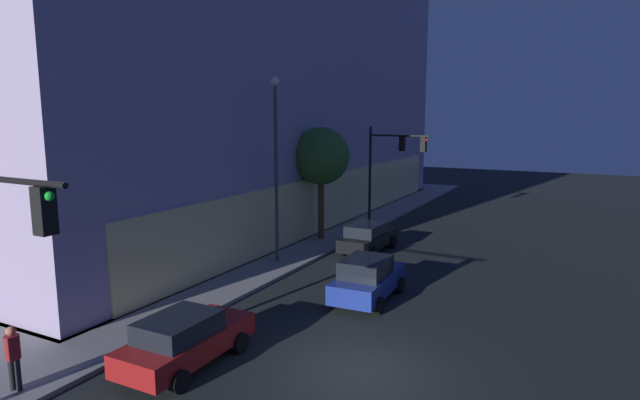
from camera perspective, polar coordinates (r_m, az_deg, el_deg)
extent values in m
plane|color=black|center=(15.22, 4.33, -18.32)|extent=(120.00, 120.00, 0.00)
cube|color=#4C4C51|center=(41.14, -15.92, -0.96)|extent=(39.44, 27.97, 0.15)
cube|color=#F6E294|center=(33.09, 1.33, 0.07)|extent=(35.14, 0.60, 3.34)
cube|color=#A091B6|center=(40.60, -16.47, 11.53)|extent=(39.04, 27.57, 17.69)
cube|color=black|center=(10.76, -27.93, -1.03)|extent=(0.33, 0.33, 0.90)
sphere|color=green|center=(10.57, -27.51, 0.37)|extent=(0.18, 0.18, 0.18)
cylinder|color=black|center=(34.17, 5.49, 2.79)|extent=(0.18, 0.18, 6.26)
cylinder|color=black|center=(33.14, 8.68, 6.97)|extent=(0.43, 4.01, 0.12)
cube|color=black|center=(33.08, 8.98, 6.09)|extent=(0.34, 0.34, 0.90)
sphere|color=red|center=(33.01, 9.27, 6.08)|extent=(0.18, 0.18, 0.18)
cube|color=black|center=(32.56, 11.27, 5.98)|extent=(0.34, 0.34, 0.90)
sphere|color=red|center=(32.49, 11.58, 6.46)|extent=(0.18, 0.18, 0.18)
cylinder|color=#474747|center=(24.48, -4.82, 2.73)|extent=(0.16, 0.16, 8.31)
sphere|color=#F9EFC6|center=(24.39, -4.95, 12.84)|extent=(0.44, 0.44, 0.44)
cylinder|color=#4F3B1E|center=(29.54, 0.11, -0.95)|extent=(0.34, 0.34, 3.41)
sphere|color=#316127|center=(29.17, 0.11, 4.84)|extent=(3.21, 3.21, 3.21)
cylinder|color=black|center=(15.92, -30.67, -16.07)|extent=(0.14, 0.14, 0.85)
cylinder|color=black|center=(15.81, -30.14, -16.20)|extent=(0.14, 0.14, 0.85)
cylinder|color=maroon|center=(15.58, -30.63, -13.70)|extent=(0.36, 0.36, 0.61)
sphere|color=#C1674D|center=(15.43, -30.76, -12.23)|extent=(0.24, 0.24, 0.24)
cube|color=maroon|center=(15.82, -14.34, -14.92)|extent=(4.23, 1.77, 0.66)
cube|color=black|center=(15.37, -15.24, -13.21)|extent=(2.18, 1.58, 0.57)
cube|color=#F9F4CC|center=(17.58, -11.10, -12.30)|extent=(0.12, 0.20, 0.12)
cube|color=#F9F4CC|center=(16.99, -8.25, -13.01)|extent=(0.12, 0.20, 0.12)
cylinder|color=black|center=(17.38, -13.58, -13.82)|extent=(0.62, 0.24, 0.62)
cylinder|color=black|center=(16.37, -8.77, -15.15)|extent=(0.62, 0.24, 0.62)
cylinder|color=black|center=(15.69, -20.11, -16.74)|extent=(0.62, 0.24, 0.62)
cylinder|color=black|center=(14.56, -15.16, -18.61)|extent=(0.62, 0.24, 0.62)
cube|color=navy|center=(20.46, 5.32, -8.96)|extent=(4.24, 1.90, 0.73)
cube|color=black|center=(19.97, 5.03, -7.31)|extent=(2.13, 1.64, 0.67)
cube|color=#F9F4CC|center=(22.46, 5.85, -7.32)|extent=(0.13, 0.20, 0.12)
cube|color=#F9F4CC|center=(22.15, 8.42, -7.61)|extent=(0.13, 0.20, 0.12)
cylinder|color=black|center=(22.01, 4.32, -8.63)|extent=(0.63, 0.26, 0.63)
cylinder|color=black|center=(21.49, 8.71, -9.16)|extent=(0.63, 0.26, 0.63)
cylinder|color=black|center=(19.74, 1.57, -10.72)|extent=(0.63, 0.26, 0.63)
cylinder|color=black|center=(19.15, 6.44, -11.41)|extent=(0.63, 0.26, 0.63)
cube|color=black|center=(27.50, 5.35, -4.32)|extent=(4.41, 1.73, 0.64)
cube|color=black|center=(27.07, 5.10, -3.21)|extent=(2.36, 1.55, 0.57)
cube|color=#F9F4CC|center=(29.63, 6.04, -3.35)|extent=(0.12, 0.20, 0.12)
cube|color=#F9F4CC|center=(29.28, 7.89, -3.54)|extent=(0.12, 0.20, 0.12)
cylinder|color=black|center=(29.12, 4.83, -4.20)|extent=(0.65, 0.24, 0.65)
cylinder|color=black|center=(28.52, 7.98, -4.55)|extent=(0.65, 0.24, 0.65)
cylinder|color=black|center=(26.71, 2.52, -5.40)|extent=(0.65, 0.24, 0.65)
cylinder|color=black|center=(26.05, 5.91, -5.82)|extent=(0.65, 0.24, 0.65)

